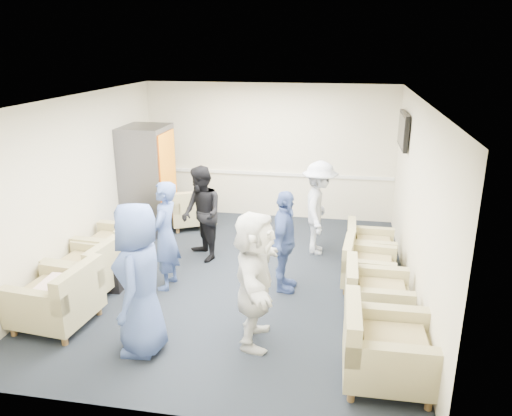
% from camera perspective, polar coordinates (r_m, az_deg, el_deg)
% --- Properties ---
extents(floor, '(6.00, 6.00, 0.00)m').
position_cam_1_polar(floor, '(7.71, -2.03, -8.04)').
color(floor, black).
rests_on(floor, ground).
extents(ceiling, '(6.00, 6.00, 0.00)m').
position_cam_1_polar(ceiling, '(6.95, -2.28, 12.33)').
color(ceiling, silver).
rests_on(ceiling, back_wall).
extents(back_wall, '(5.00, 0.02, 2.70)m').
position_cam_1_polar(back_wall, '(10.08, 1.48, 6.45)').
color(back_wall, beige).
rests_on(back_wall, floor).
extents(front_wall, '(5.00, 0.02, 2.70)m').
position_cam_1_polar(front_wall, '(4.54, -10.27, -9.22)').
color(front_wall, beige).
rests_on(front_wall, floor).
extents(left_wall, '(0.02, 6.00, 2.70)m').
position_cam_1_polar(left_wall, '(8.11, -19.71, 2.41)').
color(left_wall, beige).
rests_on(left_wall, floor).
extents(right_wall, '(0.02, 6.00, 2.70)m').
position_cam_1_polar(right_wall, '(7.14, 17.88, 0.52)').
color(right_wall, beige).
rests_on(right_wall, floor).
extents(chair_rail, '(4.98, 0.04, 0.06)m').
position_cam_1_polar(chair_rail, '(10.16, 1.44, 3.95)').
color(chair_rail, silver).
rests_on(chair_rail, back_wall).
extents(tv, '(0.10, 1.00, 0.58)m').
position_cam_1_polar(tv, '(8.71, 16.49, 8.49)').
color(tv, black).
rests_on(tv, right_wall).
extents(armchair_left_near, '(0.98, 0.98, 0.72)m').
position_cam_1_polar(armchair_left_near, '(6.83, -21.56, -9.77)').
color(armchair_left_near, '#9A9063').
rests_on(armchair_left_near, floor).
extents(armchair_left_mid, '(0.94, 0.94, 0.68)m').
position_cam_1_polar(armchair_left_mid, '(7.53, -18.61, -6.87)').
color(armchair_left_mid, '#9A9063').
rests_on(armchair_left_mid, floor).
extents(armchair_left_far, '(0.95, 0.95, 0.71)m').
position_cam_1_polar(armchair_left_far, '(8.15, -15.66, -4.53)').
color(armchair_left_far, '#9A9063').
rests_on(armchair_left_far, floor).
extents(armchair_right_near, '(0.94, 0.94, 0.74)m').
position_cam_1_polar(armchair_right_near, '(5.58, 14.22, -15.52)').
color(armchair_right_near, '#9A9063').
rests_on(armchair_right_near, floor).
extents(armchair_right_midnear, '(0.82, 0.82, 0.66)m').
position_cam_1_polar(armchair_right_midnear, '(6.66, 13.22, -9.89)').
color(armchair_right_midnear, '#9A9063').
rests_on(armchair_right_midnear, floor).
extents(armchair_right_midfar, '(0.81, 0.81, 0.60)m').
position_cam_1_polar(armchair_right_midfar, '(7.51, 12.40, -6.73)').
color(armchair_right_midfar, '#9A9063').
rests_on(armchair_right_midfar, floor).
extents(armchair_right_far, '(0.76, 0.76, 0.60)m').
position_cam_1_polar(armchair_right_far, '(8.19, 12.58, -4.55)').
color(armchair_right_far, '#9A9063').
rests_on(armchair_right_far, floor).
extents(armchair_corner, '(1.12, 1.12, 0.66)m').
position_cam_1_polar(armchair_corner, '(9.78, -7.32, -0.25)').
color(armchair_corner, '#9A9063').
rests_on(armchair_corner, floor).
extents(vending_machine, '(0.81, 0.95, 2.00)m').
position_cam_1_polar(vending_machine, '(9.55, -12.22, 3.21)').
color(vending_machine, '#52525A').
rests_on(vending_machine, floor).
extents(backpack, '(0.26, 0.19, 0.45)m').
position_cam_1_polar(backpack, '(7.53, -16.08, -7.54)').
color(backpack, black).
rests_on(backpack, floor).
extents(pillow, '(0.39, 0.50, 0.14)m').
position_cam_1_polar(pillow, '(6.75, -21.81, -8.33)').
color(pillow, '#F0E1D0').
rests_on(pillow, armchair_left_near).
extents(person_front_left, '(0.69, 0.95, 1.80)m').
position_cam_1_polar(person_front_left, '(5.81, -13.19, -7.95)').
color(person_front_left, '#3D5394').
rests_on(person_front_left, floor).
extents(person_mid_left, '(0.39, 0.59, 1.60)m').
position_cam_1_polar(person_mid_left, '(7.27, -10.34, -3.14)').
color(person_mid_left, '#3D5394').
rests_on(person_mid_left, floor).
extents(person_back_left, '(0.93, 0.97, 1.57)m').
position_cam_1_polar(person_back_left, '(8.15, -6.23, -0.68)').
color(person_back_left, black).
rests_on(person_back_left, floor).
extents(person_back_right, '(0.60, 1.03, 1.59)m').
position_cam_1_polar(person_back_right, '(8.41, 7.21, -0.01)').
color(person_back_right, silver).
rests_on(person_back_right, floor).
extents(person_mid_right, '(0.41, 0.89, 1.49)m').
position_cam_1_polar(person_mid_right, '(7.10, 3.24, -3.88)').
color(person_mid_right, '#3D5394').
rests_on(person_mid_right, floor).
extents(person_front_right, '(0.63, 1.57, 1.65)m').
position_cam_1_polar(person_front_right, '(5.84, -0.15, -8.11)').
color(person_front_right, silver).
rests_on(person_front_right, floor).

